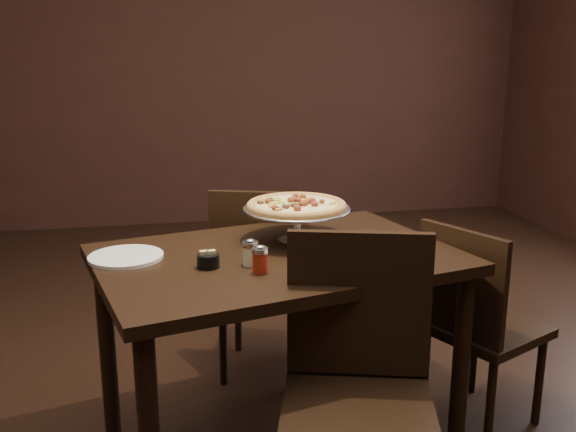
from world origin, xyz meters
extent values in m
cube|color=black|center=(0.00, 3.51, 1.40)|extent=(6.00, 0.02, 2.80)
cube|color=black|center=(0.02, -0.10, 0.79)|extent=(1.46, 1.13, 0.04)
cylinder|color=black|center=(0.67, -0.33, 0.38)|extent=(0.06, 0.06, 0.76)
cylinder|color=black|center=(-0.63, 0.12, 0.38)|extent=(0.06, 0.06, 0.76)
cylinder|color=black|center=(0.50, 0.39, 0.38)|extent=(0.06, 0.06, 0.76)
cylinder|color=silver|center=(0.12, 0.04, 0.81)|extent=(0.14, 0.14, 0.01)
cylinder|color=silver|center=(0.12, 0.04, 0.87)|extent=(0.03, 0.03, 0.11)
cylinder|color=silver|center=(0.12, 0.04, 0.93)|extent=(0.10, 0.10, 0.01)
cylinder|color=#ABABB0|center=(0.12, 0.04, 0.94)|extent=(0.41, 0.41, 0.01)
torus|color=#ABABB0|center=(0.12, 0.04, 0.94)|extent=(0.42, 0.42, 0.01)
cylinder|color=olive|center=(0.12, 0.04, 0.95)|extent=(0.38, 0.38, 0.01)
torus|color=olive|center=(0.12, 0.04, 0.95)|extent=(0.39, 0.39, 0.03)
cylinder|color=#E9CC7F|center=(0.12, 0.04, 0.96)|extent=(0.32, 0.32, 0.01)
cylinder|color=beige|center=(-0.10, -0.21, 0.84)|extent=(0.05, 0.05, 0.07)
cylinder|color=silver|center=(-0.10, -0.21, 0.89)|extent=(0.06, 0.06, 0.02)
ellipsoid|color=silver|center=(-0.10, -0.21, 0.90)|extent=(0.03, 0.03, 0.01)
cylinder|color=maroon|center=(-0.08, -0.30, 0.84)|extent=(0.05, 0.05, 0.07)
cylinder|color=silver|center=(-0.08, -0.30, 0.89)|extent=(0.06, 0.06, 0.02)
ellipsoid|color=silver|center=(-0.08, -0.30, 0.90)|extent=(0.03, 0.03, 0.01)
cylinder|color=black|center=(-0.24, -0.21, 0.83)|extent=(0.08, 0.08, 0.05)
cube|color=tan|center=(-0.26, -0.21, 0.84)|extent=(0.03, 0.03, 0.05)
cube|color=tan|center=(-0.23, -0.21, 0.84)|extent=(0.03, 0.03, 0.05)
cube|color=silver|center=(0.41, -0.34, 0.82)|extent=(0.17, 0.17, 0.02)
cylinder|color=white|center=(-0.53, -0.05, 0.81)|extent=(0.27, 0.27, 0.01)
cylinder|color=white|center=(0.25, -0.37, 0.81)|extent=(0.25, 0.25, 0.01)
cone|color=silver|center=(0.17, -0.10, 0.94)|extent=(0.14, 0.14, 0.00)
cylinder|color=black|center=(0.17, -0.10, 0.95)|extent=(0.09, 0.08, 0.02)
cube|color=black|center=(0.09, 0.55, 0.45)|extent=(0.56, 0.56, 0.04)
cube|color=black|center=(0.02, 0.37, 0.71)|extent=(0.43, 0.17, 0.46)
cylinder|color=black|center=(0.31, 0.67, 0.21)|extent=(0.04, 0.04, 0.43)
cylinder|color=black|center=(-0.02, 0.78, 0.21)|extent=(0.04, 0.04, 0.43)
cylinder|color=black|center=(0.20, 0.33, 0.21)|extent=(0.04, 0.04, 0.43)
cylinder|color=black|center=(-0.14, 0.44, 0.21)|extent=(0.04, 0.04, 0.43)
cube|color=black|center=(0.15, -0.68, 0.47)|extent=(0.57, 0.57, 0.04)
cube|color=black|center=(0.21, -0.48, 0.74)|extent=(0.45, 0.16, 0.48)
cube|color=black|center=(0.90, -0.08, 0.42)|extent=(0.54, 0.54, 0.04)
cube|color=black|center=(0.73, -0.16, 0.66)|extent=(0.20, 0.38, 0.43)
cylinder|color=black|center=(1.12, -0.16, 0.20)|extent=(0.04, 0.04, 0.40)
cylinder|color=black|center=(0.98, 0.14, 0.20)|extent=(0.04, 0.04, 0.40)
cylinder|color=black|center=(0.82, -0.30, 0.20)|extent=(0.04, 0.04, 0.40)
cylinder|color=black|center=(0.68, 0.00, 0.20)|extent=(0.04, 0.04, 0.40)
camera|label=1|loc=(-0.40, -2.32, 1.53)|focal=40.00mm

